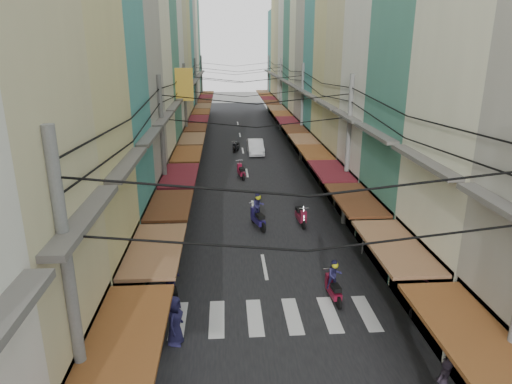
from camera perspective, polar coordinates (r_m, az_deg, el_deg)
name	(u,v)px	position (r m, az deg, el deg)	size (l,w,h in m)	color
ground	(261,248)	(22.72, 0.62, -7.06)	(160.00, 160.00, 0.00)	slate
road	(244,155)	(41.69, -1.55, 4.59)	(10.00, 80.00, 0.02)	black
sidewalk_left	(172,156)	(41.93, -10.48, 4.40)	(3.00, 80.00, 0.06)	gray
sidewalk_right	(314,154)	(42.44, 7.28, 4.72)	(3.00, 80.00, 0.06)	gray
crosswalk	(274,316)	(17.48, 2.23, -15.27)	(7.55, 2.40, 0.01)	silver
building_row_left	(141,43)	(37.63, -14.18, 17.66)	(7.80, 67.67, 23.70)	silver
building_row_right	(345,48)	(38.21, 11.09, 17.30)	(7.80, 68.98, 22.59)	teal
utility_poles	(246,86)	(35.72, -1.29, 13.06)	(10.20, 66.13, 8.20)	slate
white_car	(256,154)	(42.37, -0.06, 4.80)	(4.63, 1.82, 1.63)	silver
bicycle	(390,225)	(26.62, 16.44, -3.99)	(0.60, 1.61, 1.11)	black
moving_scooters	(253,220)	(24.79, -0.43, -3.49)	(6.78, 28.50, 1.97)	black
parked_scooters	(345,274)	(19.67, 11.08, -10.02)	(12.84, 13.32, 1.01)	black
pedestrians	(173,214)	(24.50, -10.38, -2.71)	(11.90, 26.52, 2.24)	#29212C
market_umbrella	(448,265)	(17.25, 22.87, -8.39)	(2.53, 2.53, 2.67)	#B2B2B7
traffic_sign	(365,216)	(21.92, 13.43, -2.93)	(0.10, 0.60, 2.74)	slate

